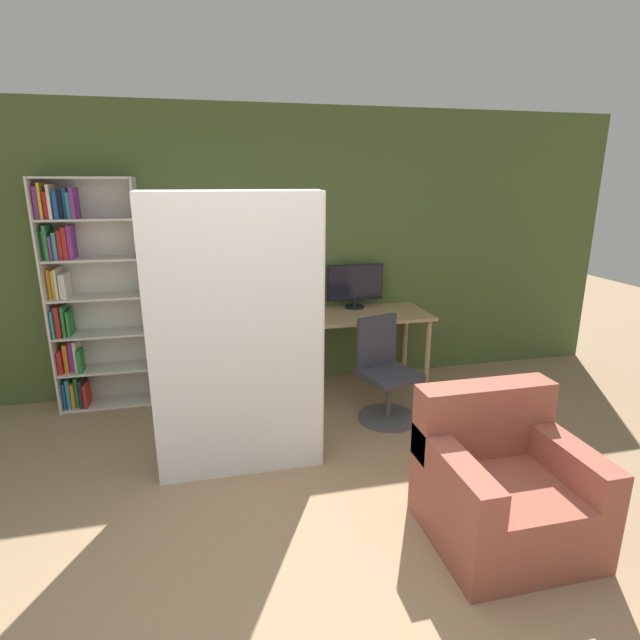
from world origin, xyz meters
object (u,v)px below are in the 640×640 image
(armchair, at_px, (501,485))
(monitor, at_px, (355,284))
(mattress_near, at_px, (238,340))
(bookshelf, at_px, (86,294))
(office_chair, at_px, (385,380))

(armchair, bearing_deg, monitor, 93.37)
(mattress_near, bearing_deg, armchair, -35.88)
(monitor, bearing_deg, bookshelf, -179.67)
(bookshelf, distance_m, mattress_near, 1.90)
(bookshelf, relative_size, armchair, 2.42)
(office_chair, relative_size, bookshelf, 0.43)
(office_chair, bearing_deg, mattress_near, -156.72)
(office_chair, relative_size, mattress_near, 0.45)
(mattress_near, height_order, armchair, mattress_near)
(monitor, distance_m, mattress_near, 1.93)
(monitor, xyz_separation_m, armchair, (0.15, -2.47, -0.70))
(bookshelf, bearing_deg, mattress_near, -49.23)
(monitor, distance_m, armchair, 2.57)
(office_chair, xyz_separation_m, bookshelf, (-2.52, 0.88, 0.70))
(monitor, bearing_deg, armchair, -86.63)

